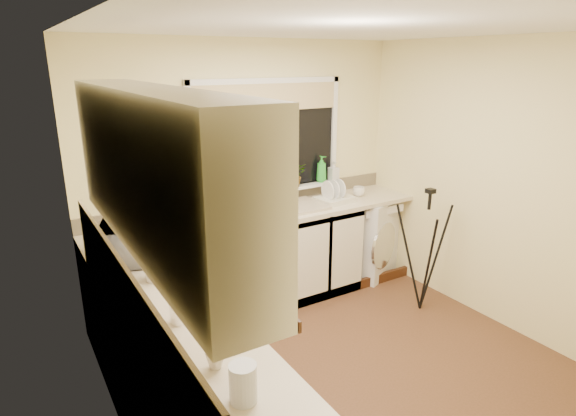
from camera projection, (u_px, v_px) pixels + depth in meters
The scene contains 33 objects.
floor at pixel (341, 365), 3.68m from camera, with size 3.20×3.20×0.00m, color brown.
ceiling at pixel (354, 27), 2.95m from camera, with size 3.20×3.20×0.00m, color white.
wall_back at pixel (249, 173), 4.54m from camera, with size 3.20×3.20×0.00m, color #F4E7A3.
wall_front at pixel (558, 305), 2.10m from camera, with size 3.20×3.20×0.00m, color #F4E7A3.
wall_left at pixel (108, 264), 2.52m from camera, with size 3.00×3.00×0.00m, color #F4E7A3.
wall_right at pixel (493, 185), 4.11m from camera, with size 3.00×3.00×0.00m, color #F4E7A3.
base_cabinet_back at pixel (234, 268), 4.37m from camera, with size 2.55×0.60×0.86m, color silver.
base_cabinet_left at pixel (191, 401), 2.66m from camera, with size 0.54×2.40×0.86m, color silver.
worktop_back at pixel (264, 216), 4.40m from camera, with size 3.20×0.60×0.04m, color beige.
worktop_left at pixel (186, 331), 2.53m from camera, with size 0.60×2.40×0.04m, color beige.
upper_cabinet at pixel (153, 170), 2.06m from camera, with size 0.28×1.90×0.70m, color silver.
splashback_left at pixel (126, 303), 2.31m from camera, with size 0.02×2.40×0.45m, color beige.
splashback_back at pixel (250, 199), 4.60m from camera, with size 3.20×0.02×0.14m, color beige.
window_glass at pixel (267, 138), 4.53m from camera, with size 1.50×0.02×1.00m, color black.
window_blind at pixel (268, 97), 4.40m from camera, with size 1.50×0.02×0.25m, color tan.
windowsill at pixel (271, 191), 4.64m from camera, with size 1.60×0.14×0.03m, color white.
sink at pixel (283, 209), 4.49m from camera, with size 0.82×0.46×0.03m, color tan.
faucet at pixel (273, 194), 4.60m from camera, with size 0.03×0.03×0.24m, color silver.
washing_machine at pixel (364, 235), 5.20m from camera, with size 0.60×0.58×0.86m, color white.
laptop at pixel (195, 220), 4.01m from camera, with size 0.37×0.33×0.25m.
kettle at pixel (157, 266), 3.05m from camera, with size 0.14×0.14×0.19m, color white.
dish_rack at pixel (335, 199), 4.74m from camera, with size 0.36×0.27×0.05m, color beige.
tripod at pixel (425, 251), 4.35m from camera, with size 0.58×0.58×1.18m, color black, non-canonical shape.
glass_jug at pixel (243, 383), 1.96m from camera, with size 0.12×0.12×0.17m, color silver.
steel_jar at pixel (178, 313), 2.55m from camera, with size 0.09×0.09×0.12m, color white.
microwave at pixel (127, 241), 3.36m from camera, with size 0.49×0.33×0.27m, color silver.
plant_a at pixel (222, 184), 4.33m from camera, with size 0.13×0.09×0.25m, color #999999.
plant_c at pixel (268, 179), 4.57m from camera, with size 0.13×0.13×0.23m, color #999999.
plant_d at pixel (295, 175), 4.71m from camera, with size 0.21×0.18×0.23m, color #999999.
soap_bottle_green at pixel (321, 169), 4.89m from camera, with size 0.10×0.10×0.27m, color green.
soap_bottle_clear at pixel (334, 171), 4.96m from camera, with size 0.09×0.09×0.20m, color #999999.
cup_back at pixel (359, 192), 4.94m from camera, with size 0.13×0.13×0.10m, color white.
cup_left at pixel (215, 359), 2.18m from camera, with size 0.09×0.09×0.08m, color beige.
Camera 1 is at (-1.99, -2.48, 2.26)m, focal length 29.67 mm.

